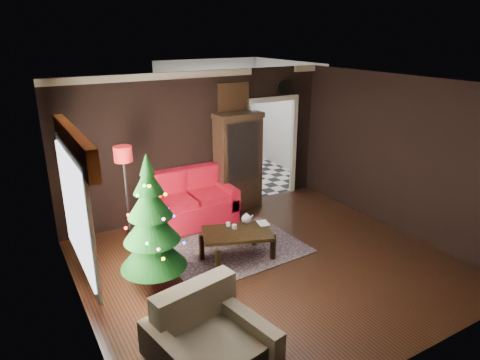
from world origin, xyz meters
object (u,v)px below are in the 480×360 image
curio_cabinet (238,164)px  wall_clock (283,87)px  loveseat (191,199)px  teapot (246,218)px  kitchen_table (232,167)px  coffee_table (237,245)px  floor_lamp (127,201)px  armchair (210,347)px  christmas_tree (151,221)px

curio_cabinet → wall_clock: 1.88m
loveseat → teapot: (0.34, -1.46, 0.08)m
curio_cabinet → kitchen_table: 1.67m
curio_cabinet → wall_clock: bearing=8.5°
loveseat → coffee_table: size_ratio=1.57×
floor_lamp → coffee_table: 1.96m
armchair → teapot: (1.80, 2.28, 0.12)m
loveseat → teapot: loveseat is taller
armchair → wall_clock: bearing=36.6°
christmas_tree → coffee_table: 1.62m
teapot → floor_lamp: bearing=145.8°
floor_lamp → armchair: floor_lamp is taller
curio_cabinet → christmas_tree: bearing=-142.0°
christmas_tree → coffee_table: bearing=3.3°
loveseat → coffee_table: 1.68m
loveseat → curio_cabinet: 1.25m
coffee_table → floor_lamp: bearing=135.7°
armchair → curio_cabinet: bearing=45.9°
loveseat → armchair: bearing=-111.3°
coffee_table → wall_clock: (2.30, 2.06, 2.12)m
kitchen_table → curio_cabinet: bearing=-114.4°
curio_cabinet → floor_lamp: (-2.44, -0.57, -0.12)m
teapot → kitchen_table: 3.44m
loveseat → christmas_tree: size_ratio=0.95×
floor_lamp → loveseat: bearing=15.1°
curio_cabinet → floor_lamp: curio_cabinet is taller
armchair → loveseat: bearing=58.0°
christmas_tree → armchair: christmas_tree is taller
kitchen_table → wall_clock: bearing=-66.3°
teapot → armchair: bearing=-128.3°
floor_lamp → coffee_table: bearing=-44.3°
loveseat → floor_lamp: (-1.29, -0.35, 0.33)m
floor_lamp → coffee_table: size_ratio=1.74×
curio_cabinet → christmas_tree: (-2.50, -1.96, 0.10)m
curio_cabinet → loveseat: bearing=-169.2°
coffee_table → teapot: teapot is taller
coffee_table → kitchen_table: (1.75, 3.31, 0.12)m
loveseat → teapot: 1.50m
teapot → wall_clock: wall_clock is taller
curio_cabinet → armchair: bearing=-123.4°
coffee_table → teapot: (0.29, 0.20, 0.33)m
armchair → wall_clock: wall_clock is taller
curio_cabinet → armchair: size_ratio=1.80×
armchair → coffee_table: size_ratio=0.98×
christmas_tree → floor_lamp: bearing=87.4°
loveseat → teapot: size_ratio=9.50×
loveseat → coffee_table: bearing=-88.2°
coffee_table → armchair: bearing=-126.0°
christmas_tree → coffee_table: size_ratio=1.66×
christmas_tree → curio_cabinet: bearing=38.0°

